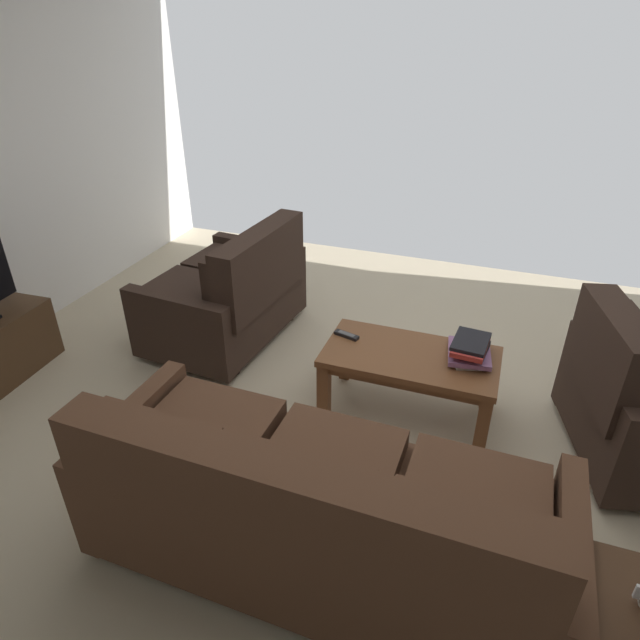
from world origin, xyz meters
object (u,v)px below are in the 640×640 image
(coffee_table, at_px, (410,364))
(loveseat_near, at_px, (230,294))
(book_stack, at_px, (470,349))
(sofa_main, at_px, (316,511))
(tv_remote, at_px, (346,335))

(coffee_table, bearing_deg, loveseat_near, -17.00)
(loveseat_near, relative_size, coffee_table, 1.22)
(loveseat_near, height_order, book_stack, loveseat_near)
(sofa_main, bearing_deg, tv_remote, -78.13)
(tv_remote, bearing_deg, coffee_table, 171.82)
(loveseat_near, xyz_separation_m, coffee_table, (-1.42, 0.44, -0.01))
(book_stack, height_order, tv_remote, book_stack)
(sofa_main, distance_m, coffee_table, 1.23)
(coffee_table, relative_size, book_stack, 3.07)
(loveseat_near, xyz_separation_m, tv_remote, (-1.01, 0.38, 0.07))
(loveseat_near, height_order, coffee_table, loveseat_near)
(sofa_main, height_order, loveseat_near, loveseat_near)
(book_stack, bearing_deg, sofa_main, 69.96)
(loveseat_near, height_order, tv_remote, loveseat_near)
(coffee_table, height_order, tv_remote, tv_remote)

